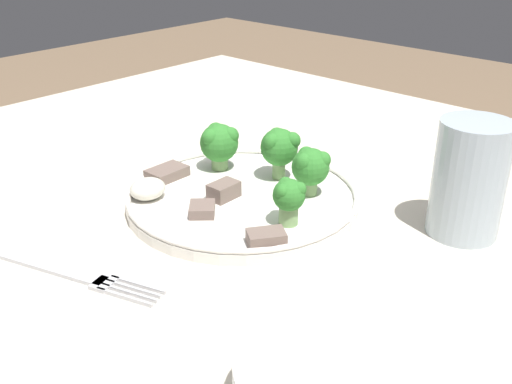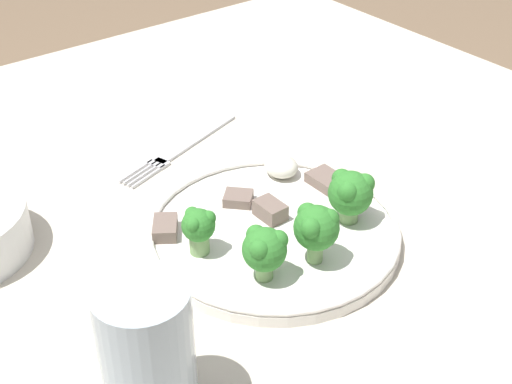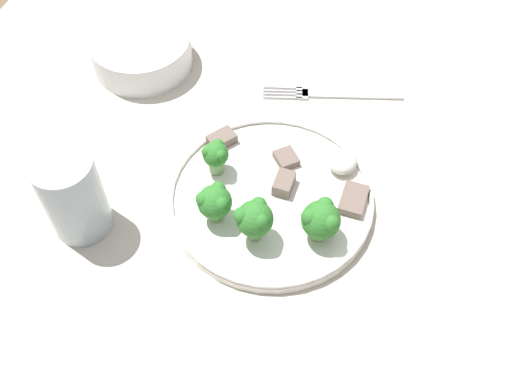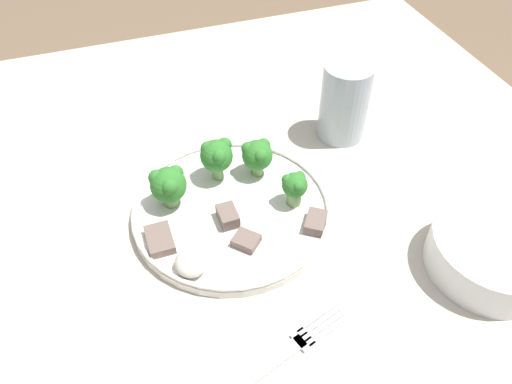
% 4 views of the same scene
% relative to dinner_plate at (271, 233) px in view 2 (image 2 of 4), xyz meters
% --- Properties ---
extents(table, '(1.10, 1.10, 0.73)m').
position_rel_dinner_plate_xyz_m(table, '(0.04, -0.00, -0.10)').
color(table, beige).
rests_on(table, ground_plane).
extents(dinner_plate, '(0.26, 0.26, 0.02)m').
position_rel_dinner_plate_xyz_m(dinner_plate, '(0.00, 0.00, 0.00)').
color(dinner_plate, white).
rests_on(dinner_plate, table).
extents(fork, '(0.08, 0.20, 0.00)m').
position_rel_dinner_plate_xyz_m(fork, '(0.21, -0.03, -0.01)').
color(fork, silver).
rests_on(fork, table).
extents(drinking_glass, '(0.07, 0.07, 0.12)m').
position_rel_dinner_plate_xyz_m(drinking_glass, '(-0.11, 0.21, 0.04)').
color(drinking_glass, '#B2C1CC').
rests_on(drinking_glass, table).
extents(broccoli_floret_near_rim_left, '(0.04, 0.04, 0.05)m').
position_rel_dinner_plate_xyz_m(broccoli_floret_near_rim_left, '(-0.05, 0.05, 0.04)').
color(broccoli_floret_near_rim_left, '#7FA866').
rests_on(broccoli_floret_near_rim_left, dinner_plate).
extents(broccoli_floret_center_left, '(0.05, 0.04, 0.06)m').
position_rel_dinner_plate_xyz_m(broccoli_floret_center_left, '(-0.06, -0.00, 0.04)').
color(broccoli_floret_center_left, '#7FA866').
rests_on(broccoli_floret_center_left, dinner_plate).
extents(broccoli_floret_back_left, '(0.03, 0.03, 0.05)m').
position_rel_dinner_plate_xyz_m(broccoli_floret_back_left, '(0.02, 0.08, 0.03)').
color(broccoli_floret_back_left, '#7FA866').
rests_on(broccoli_floret_back_left, dinner_plate).
extents(broccoli_floret_front_left, '(0.05, 0.05, 0.06)m').
position_rel_dinner_plate_xyz_m(broccoli_floret_front_left, '(-0.03, -0.08, 0.04)').
color(broccoli_floret_front_left, '#7FA866').
rests_on(broccoli_floret_front_left, dinner_plate).
extents(meat_slice_front_slice, '(0.04, 0.04, 0.01)m').
position_rel_dinner_plate_xyz_m(meat_slice_front_slice, '(0.06, -0.00, 0.01)').
color(meat_slice_front_slice, '#756056').
rests_on(meat_slice_front_slice, dinner_plate).
extents(meat_slice_middle_slice, '(0.05, 0.03, 0.01)m').
position_rel_dinner_plate_xyz_m(meat_slice_middle_slice, '(0.03, -0.10, 0.01)').
color(meat_slice_middle_slice, '#756056').
rests_on(meat_slice_middle_slice, dinner_plate).
extents(meat_slice_rear_slice, '(0.03, 0.02, 0.02)m').
position_rel_dinner_plate_xyz_m(meat_slice_rear_slice, '(0.02, -0.01, 0.01)').
color(meat_slice_rear_slice, '#756056').
rests_on(meat_slice_rear_slice, dinner_plate).
extents(meat_slice_edge_slice, '(0.04, 0.04, 0.01)m').
position_rel_dinner_plate_xyz_m(meat_slice_edge_slice, '(0.06, 0.09, 0.01)').
color(meat_slice_edge_slice, '#756056').
rests_on(meat_slice_edge_slice, dinner_plate).
extents(sauce_dollop, '(0.04, 0.04, 0.02)m').
position_rel_dinner_plate_xyz_m(sauce_dollop, '(0.08, -0.08, 0.01)').
color(sauce_dollop, silver).
rests_on(sauce_dollop, dinner_plate).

